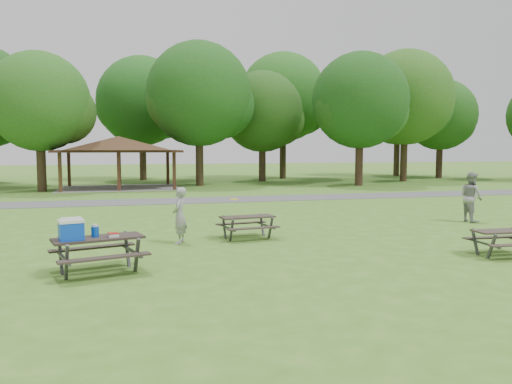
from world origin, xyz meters
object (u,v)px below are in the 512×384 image
object	(u,v)px
frisbee_thrower	(180,216)
frisbee_catcher	(471,197)
picnic_table_middle	(247,221)
picnic_table_near	(90,240)

from	to	relation	value
frisbee_thrower	frisbee_catcher	bearing A→B (deg)	118.16
picnic_table_middle	frisbee_thrower	xyz separation A→B (m)	(-2.18, -0.34, 0.31)
frisbee_thrower	frisbee_catcher	size ratio (longest dim) A/B	0.88
picnic_table_near	frisbee_thrower	world-z (taller)	frisbee_thrower
picnic_table_middle	frisbee_thrower	size ratio (longest dim) A/B	1.09
frisbee_thrower	picnic_table_near	bearing A→B (deg)	-16.36
picnic_table_near	frisbee_catcher	xyz separation A→B (m)	(13.93, 4.86, 0.18)
picnic_table_middle	frisbee_thrower	bearing A→B (deg)	-171.21
picnic_table_middle	frisbee_catcher	bearing A→B (deg)	7.93
picnic_table_near	picnic_table_middle	bearing A→B (deg)	37.96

